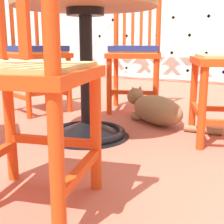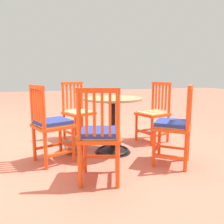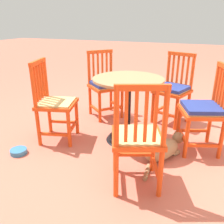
% 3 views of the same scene
% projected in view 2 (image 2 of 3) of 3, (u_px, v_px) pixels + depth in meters
% --- Properties ---
extents(ground_plane, '(24.00, 24.00, 0.00)m').
position_uv_depth(ground_plane, '(120.00, 151.00, 3.03)').
color(ground_plane, '#BC604C').
extents(cafe_table, '(0.76, 0.76, 0.73)m').
position_uv_depth(cafe_table, '(113.00, 131.00, 2.93)').
color(cafe_table, black).
rests_on(cafe_table, ground_plane).
extents(orange_chair_by_planter, '(0.52, 0.52, 0.91)m').
position_uv_depth(orange_chair_by_planter, '(78.00, 113.00, 3.49)').
color(orange_chair_by_planter, '#D64214').
rests_on(orange_chair_by_planter, ground_plane).
extents(orange_chair_tucked_in, '(0.51, 0.51, 0.91)m').
position_uv_depth(orange_chair_tucked_in, '(51.00, 125.00, 2.58)').
color(orange_chair_tucked_in, '#D64214').
rests_on(orange_chair_tucked_in, ground_plane).
extents(orange_chair_near_fence, '(0.51, 0.51, 0.91)m').
position_uv_depth(orange_chair_near_fence, '(100.00, 136.00, 2.11)').
color(orange_chair_near_fence, '#D64214').
rests_on(orange_chair_near_fence, ground_plane).
extents(orange_chair_at_corner, '(0.56, 0.56, 0.91)m').
position_uv_depth(orange_chair_at_corner, '(174.00, 126.00, 2.52)').
color(orange_chair_at_corner, '#D64214').
rests_on(orange_chair_at_corner, ground_plane).
extents(orange_chair_facing_out, '(0.49, 0.49, 0.91)m').
position_uv_depth(orange_chair_facing_out, '(154.00, 114.00, 3.41)').
color(orange_chair_facing_out, '#D64214').
rests_on(orange_chair_facing_out, ground_plane).
extents(tabby_cat, '(0.72, 0.39, 0.23)m').
position_uv_depth(tabby_cat, '(75.00, 144.00, 3.01)').
color(tabby_cat, '#8E704C').
rests_on(tabby_cat, ground_plane).
extents(pet_water_bowl, '(0.17, 0.17, 0.05)m').
position_uv_depth(pet_water_bowl, '(150.00, 132.00, 3.94)').
color(pet_water_bowl, teal).
rests_on(pet_water_bowl, ground_plane).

